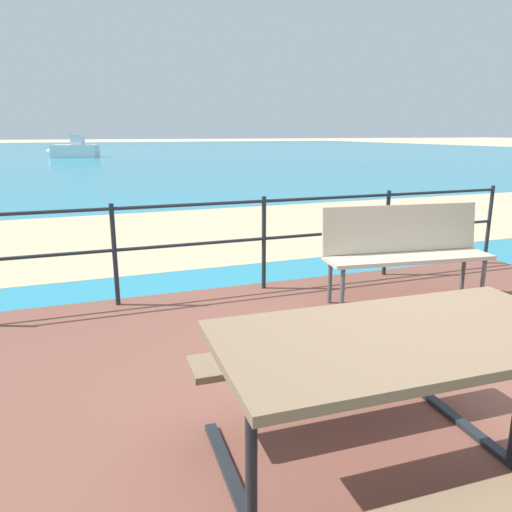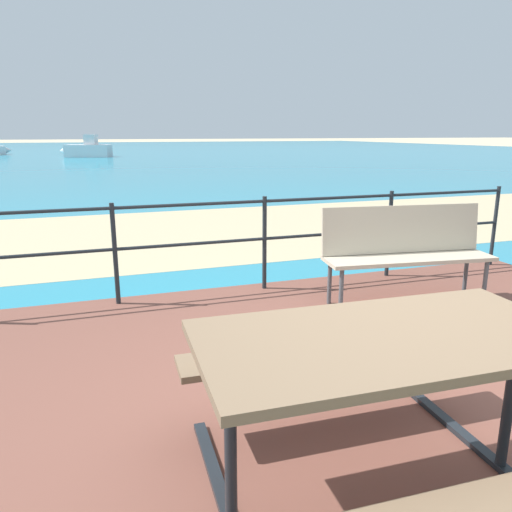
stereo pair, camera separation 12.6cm
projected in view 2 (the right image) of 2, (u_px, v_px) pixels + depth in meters
name	position (u px, v px, depth m)	size (l,w,h in m)	color
ground_plane	(400.00, 417.00, 2.92)	(240.00, 240.00, 0.00)	beige
patio_paving	(401.00, 413.00, 2.91)	(6.40, 5.20, 0.06)	brown
sea_water	(109.00, 153.00, 39.67)	(90.00, 90.00, 0.01)	teal
beach_strip	(196.00, 232.00, 8.31)	(54.00, 4.66, 0.01)	tan
picnic_table	(386.00, 377.00, 2.05)	(1.63, 1.56, 0.79)	#7A6047
park_bench	(405.00, 246.00, 4.61)	(1.63, 0.62, 0.91)	#BCAD93
railing_fence	(265.00, 230.00, 4.98)	(5.94, 0.04, 0.96)	#1E2328
boat_far	(87.00, 150.00, 33.03)	(3.55, 2.19, 1.47)	silver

